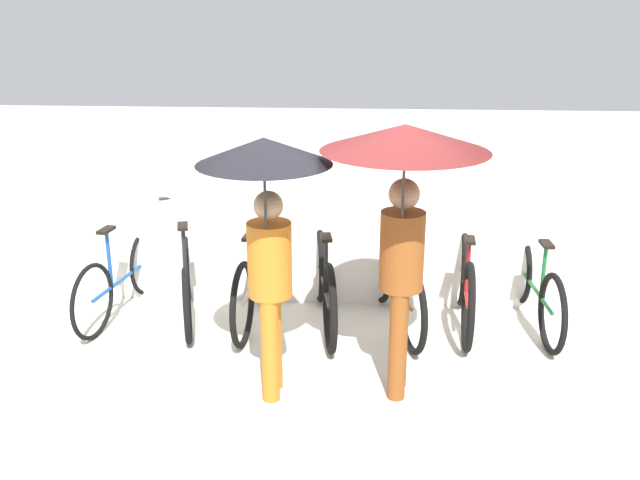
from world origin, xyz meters
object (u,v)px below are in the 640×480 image
at_px(parked_bicycle_4, 394,283).
at_px(pedestrian_leading, 266,203).
at_px(pedestrian_center, 404,180).
at_px(parked_bicycle_2, 255,281).
at_px(parked_bicycle_3, 324,282).
at_px(parked_bicycle_5, 465,284).
at_px(parked_bicycle_0, 122,277).
at_px(parked_bicycle_6, 535,287).
at_px(parked_bicycle_1, 187,282).

height_order(parked_bicycle_4, pedestrian_leading, pedestrian_leading).
bearing_deg(pedestrian_center, parked_bicycle_4, -84.77).
xyz_separation_m(parked_bicycle_2, pedestrian_leading, (0.32, -1.36, 1.14)).
bearing_deg(parked_bicycle_3, parked_bicycle_5, -95.90).
height_order(parked_bicycle_0, pedestrian_leading, pedestrian_leading).
height_order(parked_bicycle_2, parked_bicycle_6, parked_bicycle_2).
relative_size(parked_bicycle_4, pedestrian_center, 0.87).
bearing_deg(parked_bicycle_1, pedestrian_center, -138.57).
bearing_deg(parked_bicycle_4, parked_bicycle_3, 78.66).
relative_size(parked_bicycle_1, pedestrian_leading, 0.80).
relative_size(parked_bicycle_5, pedestrian_leading, 0.88).
height_order(parked_bicycle_1, parked_bicycle_5, parked_bicycle_1).
bearing_deg(parked_bicycle_0, parked_bicycle_1, -86.51).
height_order(parked_bicycle_3, parked_bicycle_4, parked_bicycle_4).
height_order(parked_bicycle_0, parked_bicycle_6, parked_bicycle_6).
relative_size(parked_bicycle_0, parked_bicycle_4, 0.95).
xyz_separation_m(parked_bicycle_1, parked_bicycle_6, (3.19, 0.07, 0.01)).
bearing_deg(parked_bicycle_5, pedestrian_leading, 135.47).
relative_size(parked_bicycle_2, pedestrian_leading, 0.86).
distance_m(parked_bicycle_5, pedestrian_center, 1.97).
relative_size(parked_bicycle_0, pedestrian_leading, 0.86).
bearing_deg(parked_bicycle_2, parked_bicycle_4, -85.47).
bearing_deg(parked_bicycle_0, parked_bicycle_6, -80.37).
distance_m(parked_bicycle_4, parked_bicycle_6, 1.28).
distance_m(parked_bicycle_3, parked_bicycle_5, 1.28).
bearing_deg(parked_bicycle_2, pedestrian_leading, -163.02).
bearing_deg(parked_bicycle_3, parked_bicycle_0, 78.92).
height_order(parked_bicycle_1, pedestrian_leading, pedestrian_leading).
height_order(parked_bicycle_4, parked_bicycle_5, parked_bicycle_4).
xyz_separation_m(parked_bicycle_4, parked_bicycle_5, (0.64, 0.03, 0.00)).
distance_m(parked_bicycle_2, parked_bicycle_6, 2.55).
distance_m(parked_bicycle_6, pedestrian_center, 2.30).
height_order(parked_bicycle_4, parked_bicycle_6, parked_bicycle_4).
bearing_deg(parked_bicycle_4, parked_bicycle_2, 77.35).
height_order(parked_bicycle_0, pedestrian_center, pedestrian_center).
xyz_separation_m(parked_bicycle_5, pedestrian_leading, (-1.59, -1.41, 1.13)).
height_order(parked_bicycle_3, parked_bicycle_6, parked_bicycle_3).
distance_m(parked_bicycle_1, parked_bicycle_3, 1.28).
bearing_deg(parked_bicycle_5, parked_bicycle_4, 96.88).
xyz_separation_m(parked_bicycle_2, parked_bicycle_3, (0.64, -0.00, 0.01)).
bearing_deg(parked_bicycle_0, pedestrian_center, -108.86).
bearing_deg(parked_bicycle_0, parked_bicycle_3, -83.05).
height_order(parked_bicycle_6, pedestrian_leading, pedestrian_leading).
relative_size(parked_bicycle_2, pedestrian_center, 0.83).
height_order(parked_bicycle_1, parked_bicycle_3, parked_bicycle_3).
bearing_deg(parked_bicycle_1, parked_bicycle_3, -104.97).
bearing_deg(parked_bicycle_5, parked_bicycle_3, 96.50).
bearing_deg(pedestrian_leading, parked_bicycle_3, -102.70).
distance_m(parked_bicycle_0, pedestrian_center, 3.16).
height_order(parked_bicycle_5, parked_bicycle_6, parked_bicycle_5).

